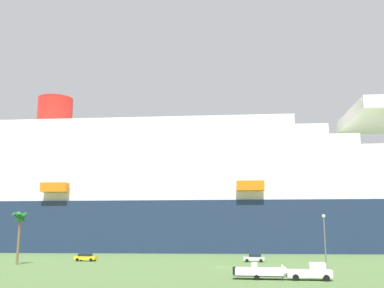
% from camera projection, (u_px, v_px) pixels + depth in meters
% --- Properties ---
extents(ground_plane, '(600.00, 600.00, 0.00)m').
position_uv_depth(ground_plane, '(227.00, 258.00, 108.81)').
color(ground_plane, '#4C6B38').
extents(cruise_ship, '(296.63, 40.14, 60.36)m').
position_uv_depth(cruise_ship, '(160.00, 199.00, 151.05)').
color(cruise_ship, '#1E2D4C').
rests_on(cruise_ship, ground_plane).
extents(pickup_truck, '(5.75, 2.66, 2.20)m').
position_uv_depth(pickup_truck, '(312.00, 272.00, 57.99)').
color(pickup_truck, white).
rests_on(pickup_truck, ground_plane).
extents(small_boat_on_trailer, '(8.56, 2.65, 2.15)m').
position_uv_depth(small_boat_on_trailer, '(265.00, 272.00, 59.05)').
color(small_boat_on_trailer, '#595960').
rests_on(small_boat_on_trailer, ground_plane).
extents(palm_tree, '(3.23, 3.14, 9.98)m').
position_uv_depth(palm_tree, '(20.00, 221.00, 87.85)').
color(palm_tree, brown).
rests_on(palm_tree, ground_plane).
extents(street_lamp, '(0.56, 0.56, 8.89)m').
position_uv_depth(street_lamp, '(325.00, 234.00, 73.07)').
color(street_lamp, slate).
rests_on(street_lamp, ground_plane).
extents(parked_car_yellow_taxi, '(4.96, 2.47, 1.58)m').
position_uv_depth(parked_car_yellow_taxi, '(86.00, 257.00, 96.67)').
color(parked_car_yellow_taxi, yellow).
rests_on(parked_car_yellow_taxi, ground_plane).
extents(parked_car_silver_sedan, '(4.44, 2.36, 1.58)m').
position_uv_depth(parked_car_silver_sedan, '(254.00, 258.00, 93.84)').
color(parked_car_silver_sedan, silver).
rests_on(parked_car_silver_sedan, ground_plane).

